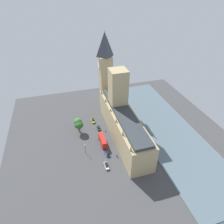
{
  "coord_description": "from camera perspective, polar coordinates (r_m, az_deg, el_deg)",
  "views": [
    {
      "loc": [
        28.98,
        82.69,
        78.33
      ],
      "look_at": [
        1.0,
        -12.94,
        9.55
      ],
      "focal_mm": 31.01,
      "sensor_mm": 36.0,
      "label": 1
    }
  ],
  "objects": [
    {
      "name": "double_decker_bus_trailing",
      "position": [
        111.16,
        -2.81,
        -8.35
      ],
      "size": [
        2.78,
        10.54,
        4.75
      ],
      "rotation": [
        0.0,
        0.0,
        0.02
      ],
      "color": "red",
      "rests_on": "ground"
    },
    {
      "name": "car_white_corner",
      "position": [
        100.93,
        -1.65,
        -15.51
      ],
      "size": [
        1.85,
        4.78,
        1.74
      ],
      "rotation": [
        0.0,
        0.0,
        0.01
      ],
      "color": "silver",
      "rests_on": "ground"
    },
    {
      "name": "street_lamp_far_end",
      "position": [
        105.59,
        -7.94,
        -10.27
      ],
      "size": [
        0.56,
        0.56,
        6.26
      ],
      "color": "black",
      "rests_on": "ground"
    },
    {
      "name": "car_blue_by_river_gate",
      "position": [
        106.26,
        -1.38,
        -12.18
      ],
      "size": [
        2.21,
        4.19,
        1.74
      ],
      "rotation": [
        0.0,
        0.0,
        3.25
      ],
      "color": "navy",
      "rests_on": "ground"
    },
    {
      "name": "ground_plane",
      "position": [
        117.53,
        2.26,
        -7.21
      ],
      "size": [
        130.13,
        130.13,
        0.0
      ],
      "primitive_type": "plane",
      "color": "#424244"
    },
    {
      "name": "river_thames",
      "position": [
        128.32,
        15.25,
        -4.39
      ],
      "size": [
        33.74,
        117.12,
        0.25
      ],
      "primitive_type": "cube",
      "color": "slate",
      "rests_on": "ground"
    },
    {
      "name": "pedestrian_leading",
      "position": [
        120.4,
        -1.94,
        -5.56
      ],
      "size": [
        0.62,
        0.65,
        1.54
      ],
      "rotation": [
        0.0,
        0.0,
        2.47
      ],
      "color": "#336B60",
      "rests_on": "ground"
    },
    {
      "name": "street_lamp_slot_10",
      "position": [
        120.13,
        -9.32,
        -3.69
      ],
      "size": [
        0.56,
        0.56,
        6.91
      ],
      "color": "black",
      "rests_on": "ground"
    },
    {
      "name": "car_dark_green_opposite_hall",
      "position": [
        122.44,
        -4.0,
        -4.72
      ],
      "size": [
        2.08,
        4.39,
        1.74
      ],
      "rotation": [
        0.0,
        0.0,
        0.06
      ],
      "color": "#19472D",
      "rests_on": "ground"
    },
    {
      "name": "plane_tree_midblock",
      "position": [
        118.96,
        -10.05,
        -2.84
      ],
      "size": [
        4.93,
        4.93,
        9.18
      ],
      "color": "brown",
      "rests_on": "ground"
    },
    {
      "name": "car_yellow_cab_near_tower",
      "position": [
        128.86,
        -5.63,
        -2.52
      ],
      "size": [
        1.92,
        4.7,
        1.74
      ],
      "rotation": [
        0.0,
        0.0,
        0.03
      ],
      "color": "gold",
      "rests_on": "ground"
    },
    {
      "name": "pedestrian_under_trees",
      "position": [
        105.43,
        1.47,
        -12.77
      ],
      "size": [
        0.68,
        0.71,
        1.69
      ],
      "rotation": [
        0.0,
        0.0,
        3.82
      ],
      "color": "navy",
      "rests_on": "ground"
    },
    {
      "name": "clock_tower",
      "position": [
        133.52,
        -1.99,
        12.19
      ],
      "size": [
        8.62,
        8.62,
        53.09
      ],
      "color": "tan",
      "rests_on": "ground"
    },
    {
      "name": "plane_tree_kerbside",
      "position": [
        118.36,
        -9.75,
        -3.79
      ],
      "size": [
        5.42,
        5.42,
        8.11
      ],
      "color": "brown",
      "rests_on": "ground"
    },
    {
      "name": "parliament_building",
      "position": [
        112.87,
        2.99,
        -2.23
      ],
      "size": [
        13.18,
        60.13,
        38.04
      ],
      "color": "tan",
      "rests_on": "ground"
    }
  ]
}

